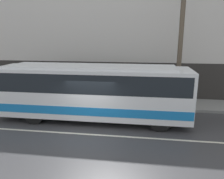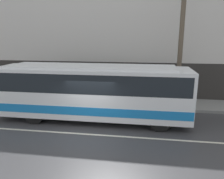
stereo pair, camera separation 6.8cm
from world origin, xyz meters
name	(u,v)px [view 1 (the left image)]	position (x,y,z in m)	size (l,w,h in m)	color
ground_plane	(88,134)	(0.00, 0.00, 0.00)	(60.00, 60.00, 0.00)	#38383A
sidewalk	(106,101)	(0.00, 5.30, 0.09)	(60.00, 2.60, 0.17)	gray
building_facade	(109,26)	(0.00, 6.74, 5.35)	(60.00, 0.35, 11.10)	silver
lane_stripe	(88,134)	(0.00, 0.00, 0.00)	(54.00, 0.14, 0.01)	beige
transit_bus	(92,90)	(-0.23, 2.02, 1.75)	(10.73, 2.58, 3.11)	white
utility_pole_near	(181,39)	(4.83, 4.69, 4.49)	(0.29, 0.29, 8.62)	brown
pedestrian_waiting	(115,92)	(0.75, 4.82, 0.94)	(0.36, 0.36, 1.65)	#333338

